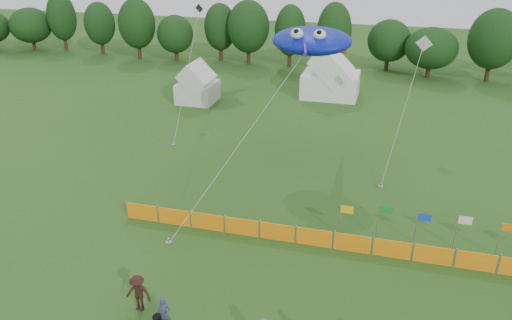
% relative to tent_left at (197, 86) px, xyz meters
% --- Properties ---
extents(treeline, '(104.57, 8.78, 8.36)m').
position_rel_tent_left_xyz_m(treeline, '(13.85, 15.91, 2.58)').
color(treeline, '#382314').
rests_on(treeline, ground).
extents(tent_left, '(3.60, 3.60, 3.18)m').
position_rel_tent_left_xyz_m(tent_left, '(0.00, 0.00, 0.00)').
color(tent_left, silver).
rests_on(tent_left, ground).
extents(tent_right, '(5.64, 4.51, 3.98)m').
position_rel_tent_left_xyz_m(tent_right, '(12.34, 5.19, 0.40)').
color(tent_right, white).
rests_on(tent_right, ground).
extents(barrier_fence, '(21.90, 0.06, 1.00)m').
position_rel_tent_left_xyz_m(barrier_fence, '(15.09, -21.80, -1.10)').
color(barrier_fence, orange).
rests_on(barrier_fence, ground).
extents(flag_row, '(10.73, 0.47, 2.01)m').
position_rel_tent_left_xyz_m(flag_row, '(21.42, -20.18, -0.31)').
color(flag_row, gray).
rests_on(flag_row, ground).
extents(spectator_a, '(0.65, 0.50, 1.61)m').
position_rel_tent_left_xyz_m(spectator_a, '(10.07, -29.55, -0.80)').
color(spectator_a, '#313A53').
rests_on(spectator_a, ground).
extents(spectator_c, '(1.17, 0.71, 1.77)m').
position_rel_tent_left_xyz_m(spectator_c, '(8.48, -28.73, -0.72)').
color(spectator_c, black).
rests_on(spectator_c, ground).
extents(stingray_kite, '(8.98, 20.57, 9.75)m').
position_rel_tent_left_xyz_m(stingray_kite, '(12.78, -10.60, 7.06)').
color(stingray_kite, '#0D1FC2').
rests_on(stingray_kite, ground).
extents(small_kite_white, '(2.79, 10.03, 8.23)m').
position_rel_tent_left_xyz_m(small_kite_white, '(19.70, -6.99, 3.90)').
color(small_kite_white, white).
rests_on(small_kite_white, ground).
extents(small_kite_dark, '(1.80, 10.21, 9.48)m').
position_rel_tent_left_xyz_m(small_kite_dark, '(1.54, -5.44, 3.49)').
color(small_kite_dark, black).
rests_on(small_kite_dark, ground).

